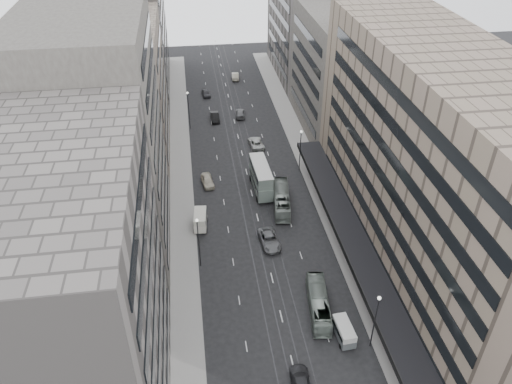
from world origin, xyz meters
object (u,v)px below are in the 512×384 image
double_decker (261,177)px  sedan_2 (269,240)px  vw_microbus (344,331)px  bus_near (319,303)px  bus_far (282,199)px  panel_van (200,219)px

double_decker → sedan_2: (-0.92, -14.47, -1.91)m
double_decker → vw_microbus: double_decker is taller
bus_near → bus_far: bearing=-81.3°
bus_far → vw_microbus: size_ratio=2.47×
bus_far → vw_microbus: 27.92m
vw_microbus → sedan_2: (-6.03, 18.63, -0.44)m
vw_microbus → panel_van: bearing=119.7°
bus_near → double_decker: double_decker is taller
bus_near → double_decker: size_ratio=1.05×
vw_microbus → panel_van: size_ratio=0.97×
bus_near → sedan_2: bus_near is taller
bus_far → sedan_2: (-3.56, -9.17, -0.66)m
bus_far → bus_near: bearing=99.0°
double_decker → vw_microbus: 33.52m
double_decker → panel_van: double_decker is taller
bus_near → vw_microbus: bus_near is taller
sedan_2 → bus_far: bearing=63.7°
double_decker → panel_van: bearing=-143.3°
bus_far → sedan_2: bus_far is taller
panel_van → bus_far: bearing=19.8°
bus_far → vw_microbus: bearing=102.9°
sedan_2 → double_decker: bearing=81.2°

